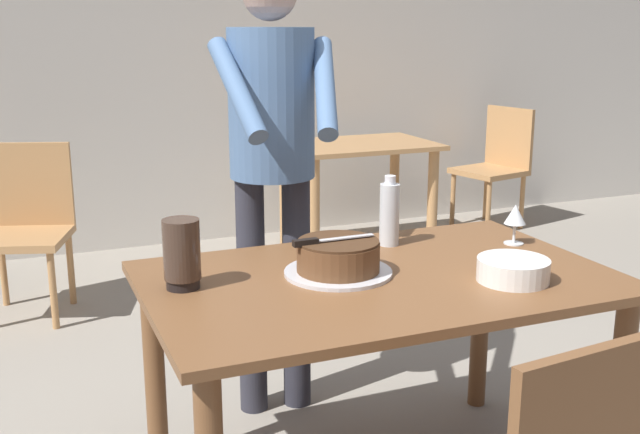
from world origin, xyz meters
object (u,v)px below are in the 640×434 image
object	(u,v)px
plate_stack	(513,270)
water_bottle	(389,213)
cake_on_platter	(338,259)
person_cutting_cake	(272,144)
background_table	(358,167)
main_dining_table	(379,310)
wine_glass_near	(515,216)
hurricane_lamp	(182,253)
background_chair_1	(496,162)
cake_knife	(317,241)
background_chair_0	(26,223)

from	to	relation	value
plate_stack	water_bottle	size ratio (longest dim) A/B	0.88
cake_on_platter	person_cutting_cake	xyz separation A→B (m)	(-0.01, 0.61, 0.27)
plate_stack	background_table	xyz separation A→B (m)	(0.77, 2.78, -0.21)
main_dining_table	background_table	bearing A→B (deg)	66.37
person_cutting_cake	wine_glass_near	bearing A→B (deg)	-36.14
hurricane_lamp	background_chair_1	size ratio (longest dim) A/B	0.23
main_dining_table	background_chair_1	distance (m)	3.65
hurricane_lamp	person_cutting_cake	size ratio (longest dim) A/B	0.12
plate_stack	background_table	bearing A→B (deg)	74.43
hurricane_lamp	background_chair_1	bearing A→B (deg)	41.81
cake_knife	cake_on_platter	bearing A→B (deg)	1.06
cake_on_platter	background_table	distance (m)	2.81
background_chair_0	cake_knife	bearing A→B (deg)	-69.35
wine_glass_near	person_cutting_cake	distance (m)	0.92
cake_on_platter	background_chair_1	world-z (taller)	background_chair_1
hurricane_lamp	background_table	xyz separation A→B (m)	(1.72, 2.46, -0.28)
wine_glass_near	water_bottle	size ratio (longest dim) A/B	0.58
water_bottle	plate_stack	bearing A→B (deg)	-71.21
background_chair_1	cake_on_platter	bearing A→B (deg)	-132.57
main_dining_table	background_table	world-z (taller)	main_dining_table
cake_on_platter	main_dining_table	bearing A→B (deg)	-28.00
main_dining_table	background_table	distance (m)	2.81
water_bottle	background_chair_0	distance (m)	2.24
cake_knife	wine_glass_near	bearing A→B (deg)	5.72
background_chair_1	background_table	bearing A→B (deg)	-171.18
plate_stack	water_bottle	distance (m)	0.53
cake_knife	background_chair_0	bearing A→B (deg)	110.65
background_chair_0	cake_on_platter	bearing A→B (deg)	-67.66
person_cutting_cake	main_dining_table	bearing A→B (deg)	-79.82
cake_on_platter	background_chair_1	xyz separation A→B (m)	(2.49, 2.71, -0.31)
water_bottle	background_chair_1	size ratio (longest dim) A/B	0.28
cake_on_platter	water_bottle	size ratio (longest dim) A/B	1.36
wine_glass_near	hurricane_lamp	size ratio (longest dim) A/B	0.69
water_bottle	background_chair_1	world-z (taller)	water_bottle
background_chair_0	main_dining_table	bearing A→B (deg)	-65.68
cake_knife	background_chair_0	size ratio (longest dim) A/B	0.30
plate_stack	background_chair_1	world-z (taller)	background_chair_1
hurricane_lamp	person_cutting_cake	distance (m)	0.76
cake_knife	background_table	distance (m)	2.85
hurricane_lamp	background_chair_1	distance (m)	4.00
person_cutting_cake	hurricane_lamp	bearing A→B (deg)	-130.65
main_dining_table	water_bottle	xyz separation A→B (m)	(0.18, 0.30, 0.23)
plate_stack	cake_knife	bearing A→B (deg)	154.30
main_dining_table	wine_glass_near	world-z (taller)	wine_glass_near
hurricane_lamp	plate_stack	bearing A→B (deg)	-18.50
plate_stack	background_chair_1	bearing A→B (deg)	55.77
cake_knife	background_table	xyz separation A→B (m)	(1.31, 2.52, -0.29)
wine_glass_near	hurricane_lamp	bearing A→B (deg)	-178.94
water_bottle	hurricane_lamp	world-z (taller)	water_bottle
wine_glass_near	person_cutting_cake	world-z (taller)	person_cutting_cake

